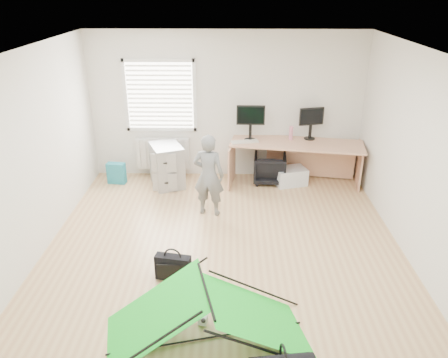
{
  "coord_description": "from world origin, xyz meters",
  "views": [
    {
      "loc": [
        0.1,
        -5.08,
        3.43
      ],
      "look_at": [
        0.0,
        0.4,
        0.95
      ],
      "focal_mm": 35.0,
      "sensor_mm": 36.0,
      "label": 1
    }
  ],
  "objects_px": {
    "filing_cabinet": "(167,165)",
    "monitor_right": "(310,128)",
    "person": "(209,175)",
    "desk": "(295,163)",
    "kite": "(206,315)",
    "thermos": "(291,133)",
    "storage_crate": "(290,176)",
    "monitor_left": "(250,128)",
    "laptop_bag": "(173,267)",
    "office_chair": "(270,168)"
  },
  "relations": [
    {
      "from": "filing_cabinet",
      "to": "monitor_right",
      "type": "xyz_separation_m",
      "value": [
        2.6,
        0.31,
        0.63
      ]
    },
    {
      "from": "person",
      "to": "desk",
      "type": "bearing_deg",
      "value": -131.16
    },
    {
      "from": "filing_cabinet",
      "to": "kite",
      "type": "bearing_deg",
      "value": -99.12
    },
    {
      "from": "filing_cabinet",
      "to": "person",
      "type": "height_order",
      "value": "person"
    },
    {
      "from": "desk",
      "to": "kite",
      "type": "bearing_deg",
      "value": -100.65
    },
    {
      "from": "person",
      "to": "thermos",
      "type": "bearing_deg",
      "value": -125.52
    },
    {
      "from": "filing_cabinet",
      "to": "storage_crate",
      "type": "xyz_separation_m",
      "value": [
        2.26,
        0.08,
        -0.23
      ]
    },
    {
      "from": "monitor_left",
      "to": "laptop_bag",
      "type": "relative_size",
      "value": 1.12
    },
    {
      "from": "monitor_left",
      "to": "monitor_right",
      "type": "distance_m",
      "value": 1.1
    },
    {
      "from": "monitor_right",
      "to": "office_chair",
      "type": "height_order",
      "value": "monitor_right"
    },
    {
      "from": "thermos",
      "to": "person",
      "type": "bearing_deg",
      "value": -136.81
    },
    {
      "from": "filing_cabinet",
      "to": "desk",
      "type": "bearing_deg",
      "value": -20.36
    },
    {
      "from": "person",
      "to": "kite",
      "type": "relative_size",
      "value": 0.64
    },
    {
      "from": "filing_cabinet",
      "to": "monitor_left",
      "type": "bearing_deg",
      "value": -14.98
    },
    {
      "from": "office_chair",
      "to": "filing_cabinet",
      "type": "bearing_deg",
      "value": 9.88
    },
    {
      "from": "monitor_left",
      "to": "laptop_bag",
      "type": "height_order",
      "value": "monitor_left"
    },
    {
      "from": "storage_crate",
      "to": "person",
      "type": "bearing_deg",
      "value": -141.49
    },
    {
      "from": "monitor_right",
      "to": "person",
      "type": "relative_size",
      "value": 0.34
    },
    {
      "from": "filing_cabinet",
      "to": "storage_crate",
      "type": "relative_size",
      "value": 1.39
    },
    {
      "from": "filing_cabinet",
      "to": "thermos",
      "type": "distance_m",
      "value": 2.33
    },
    {
      "from": "office_chair",
      "to": "monitor_left",
      "type": "bearing_deg",
      "value": -0.13
    },
    {
      "from": "person",
      "to": "laptop_bag",
      "type": "xyz_separation_m",
      "value": [
        -0.37,
        -1.72,
        -0.5
      ]
    },
    {
      "from": "storage_crate",
      "to": "thermos",
      "type": "bearing_deg",
      "value": 93.7
    },
    {
      "from": "filing_cabinet",
      "to": "storage_crate",
      "type": "distance_m",
      "value": 2.28
    },
    {
      "from": "desk",
      "to": "laptop_bag",
      "type": "distance_m",
      "value": 3.47
    },
    {
      "from": "person",
      "to": "storage_crate",
      "type": "xyz_separation_m",
      "value": [
        1.45,
        1.15,
        -0.51
      ]
    },
    {
      "from": "person",
      "to": "storage_crate",
      "type": "distance_m",
      "value": 1.92
    },
    {
      "from": "desk",
      "to": "laptop_bag",
      "type": "height_order",
      "value": "desk"
    },
    {
      "from": "monitor_left",
      "to": "kite",
      "type": "relative_size",
      "value": 0.24
    },
    {
      "from": "monitor_left",
      "to": "thermos",
      "type": "xyz_separation_m",
      "value": [
        0.74,
        0.07,
        -0.12
      ]
    },
    {
      "from": "desk",
      "to": "office_chair",
      "type": "xyz_separation_m",
      "value": [
        -0.46,
        0.08,
        -0.13
      ]
    },
    {
      "from": "thermos",
      "to": "office_chair",
      "type": "height_order",
      "value": "thermos"
    },
    {
      "from": "monitor_right",
      "to": "person",
      "type": "distance_m",
      "value": 2.28
    },
    {
      "from": "thermos",
      "to": "filing_cabinet",
      "type": "bearing_deg",
      "value": -173.14
    },
    {
      "from": "desk",
      "to": "thermos",
      "type": "bearing_deg",
      "value": 126.86
    },
    {
      "from": "office_chair",
      "to": "storage_crate",
      "type": "height_order",
      "value": "office_chair"
    },
    {
      "from": "desk",
      "to": "monitor_right",
      "type": "height_order",
      "value": "monitor_right"
    },
    {
      "from": "desk",
      "to": "laptop_bag",
      "type": "xyz_separation_m",
      "value": [
        -1.89,
        -2.9,
        -0.23
      ]
    },
    {
      "from": "kite",
      "to": "filing_cabinet",
      "type": "bearing_deg",
      "value": 89.95
    },
    {
      "from": "filing_cabinet",
      "to": "monitor_left",
      "type": "distance_m",
      "value": 1.66
    },
    {
      "from": "office_chair",
      "to": "laptop_bag",
      "type": "relative_size",
      "value": 1.33
    },
    {
      "from": "person",
      "to": "filing_cabinet",
      "type": "bearing_deg",
      "value": -41.52
    },
    {
      "from": "thermos",
      "to": "laptop_bag",
      "type": "bearing_deg",
      "value": -120.39
    },
    {
      "from": "desk",
      "to": "kite",
      "type": "distance_m",
      "value": 4.17
    },
    {
      "from": "desk",
      "to": "thermos",
      "type": "xyz_separation_m",
      "value": [
        -0.09,
        0.17,
        0.53
      ]
    },
    {
      "from": "filing_cabinet",
      "to": "office_chair",
      "type": "height_order",
      "value": "filing_cabinet"
    },
    {
      "from": "monitor_right",
      "to": "laptop_bag",
      "type": "bearing_deg",
      "value": -139.05
    },
    {
      "from": "monitor_left",
      "to": "laptop_bag",
      "type": "bearing_deg",
      "value": -108.19
    },
    {
      "from": "desk",
      "to": "monitor_right",
      "type": "bearing_deg",
      "value": 48.03
    },
    {
      "from": "monitor_left",
      "to": "kite",
      "type": "xyz_separation_m",
      "value": [
        -0.58,
        -4.03,
        -0.72
      ]
    }
  ]
}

